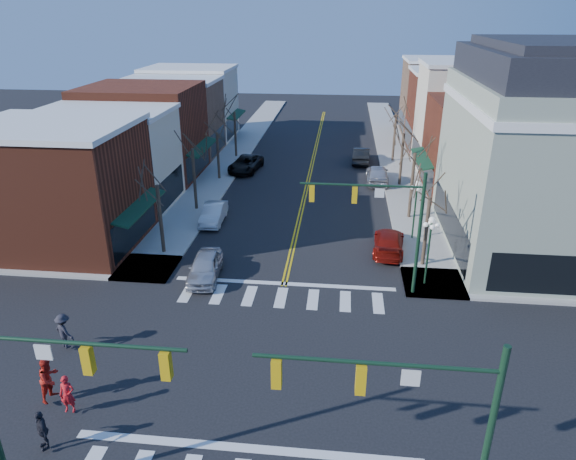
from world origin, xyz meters
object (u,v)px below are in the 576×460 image
(car_right_near, at_px, (389,242))
(car_right_mid, at_px, (377,174))
(pedestrian_red_b, at_px, (49,379))
(pedestrian_dark_a, at_px, (42,430))
(car_left_near, at_px, (205,267))
(car_left_far, at_px, (246,164))
(car_right_far, at_px, (361,155))
(car_left_mid, at_px, (214,213))
(victorian_corner, at_px, (557,152))
(pedestrian_dark_b, at_px, (64,331))
(lamppost_corner, at_px, (430,239))
(lamppost_midblock, at_px, (416,200))
(pedestrian_red_a, at_px, (67,394))

(car_right_near, height_order, car_right_mid, car_right_mid)
(car_right_near, relative_size, pedestrian_red_b, 2.47)
(pedestrian_dark_a, bearing_deg, pedestrian_red_b, 159.33)
(car_left_near, height_order, pedestrian_dark_a, pedestrian_dark_a)
(car_left_far, xyz_separation_m, car_right_far, (11.49, 4.30, 0.06))
(car_left_mid, bearing_deg, car_right_mid, 38.49)
(victorian_corner, height_order, pedestrian_dark_b, victorian_corner)
(pedestrian_red_b, bearing_deg, car_right_near, -31.17)
(car_right_mid, relative_size, car_right_far, 1.02)
(car_right_far, xyz_separation_m, pedestrian_dark_b, (-14.65, -33.91, 0.24))
(lamppost_corner, relative_size, lamppost_midblock, 1.00)
(lamppost_corner, bearing_deg, lamppost_midblock, 90.00)
(lamppost_corner, relative_size, pedestrian_red_a, 2.61)
(lamppost_midblock, relative_size, car_left_near, 0.99)
(lamppost_corner, xyz_separation_m, car_right_mid, (-1.80, 19.08, -2.11))
(victorian_corner, distance_m, car_right_far, 23.59)
(victorian_corner, distance_m, lamppost_corner, 10.89)
(victorian_corner, height_order, car_right_far, victorian_corner)
(car_left_mid, distance_m, car_right_near, 13.35)
(car_left_near, bearing_deg, lamppost_corner, -2.22)
(car_right_near, distance_m, pedestrian_red_a, 21.44)
(lamppost_midblock, xyz_separation_m, pedestrian_dark_b, (-17.76, -14.60, -1.92))
(car_left_mid, bearing_deg, car_right_near, -18.45)
(car_left_far, distance_m, pedestrian_dark_a, 35.47)
(pedestrian_red_b, relative_size, pedestrian_dark_b, 1.10)
(victorian_corner, bearing_deg, lamppost_corner, -144.14)
(car_left_far, xyz_separation_m, pedestrian_red_a, (-0.90, -33.62, 0.23))
(car_left_mid, relative_size, car_right_near, 0.88)
(victorian_corner, distance_m, car_left_far, 28.28)
(car_left_mid, xyz_separation_m, pedestrian_red_a, (-0.90, -20.27, 0.28))
(car_right_mid, relative_size, pedestrian_red_a, 3.00)
(lamppost_corner, bearing_deg, pedestrian_dark_a, -138.00)
(lamppost_corner, height_order, pedestrian_red_b, lamppost_corner)
(car_left_mid, xyz_separation_m, pedestrian_dark_a, (-0.90, -22.11, 0.27))
(car_left_near, relative_size, car_left_far, 0.81)
(lamppost_midblock, distance_m, car_left_near, 14.93)
(pedestrian_red_a, relative_size, pedestrian_dark_a, 1.01)
(car_left_far, bearing_deg, pedestrian_dark_a, -84.30)
(car_left_near, bearing_deg, pedestrian_dark_b, -126.47)
(pedestrian_red_a, bearing_deg, car_left_mid, 81.34)
(car_left_near, relative_size, car_left_mid, 1.03)
(lamppost_midblock, distance_m, pedestrian_red_a, 24.30)
(lamppost_corner, height_order, car_left_near, lamppost_corner)
(lamppost_midblock, relative_size, pedestrian_dark_b, 2.44)
(lamppost_midblock, bearing_deg, car_left_far, 134.22)
(pedestrian_red_b, bearing_deg, lamppost_midblock, -30.85)
(car_right_mid, xyz_separation_m, pedestrian_red_b, (-14.79, -30.56, 0.28))
(car_left_far, bearing_deg, car_right_near, -46.08)
(car_right_mid, bearing_deg, car_left_near, 60.89)
(victorian_corner, height_order, lamppost_midblock, victorian_corner)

